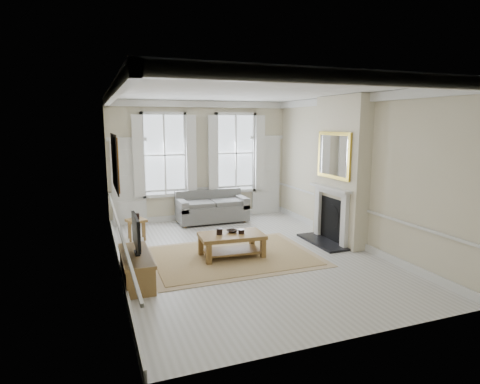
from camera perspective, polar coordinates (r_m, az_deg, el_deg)
name	(u,v)px	position (r m, az deg, el deg)	size (l,w,h in m)	color
floor	(246,255)	(8.63, 0.88, -8.98)	(7.20, 7.20, 0.00)	#B7B5AD
ceiling	(247,91)	(8.20, 0.94, 14.14)	(7.20, 7.20, 0.00)	white
back_wall	(201,161)	(11.65, -5.59, 4.44)	(5.20, 5.20, 0.00)	beige
left_wall	(114,183)	(7.70, -17.43, 1.28)	(7.20, 7.20, 0.00)	beige
right_wall	(352,171)	(9.50, 15.69, 2.91)	(7.20, 7.20, 0.00)	beige
window_left	(165,155)	(11.36, -10.68, 5.19)	(1.26, 0.20, 2.20)	#B2BCC6
window_right	(236,153)	(11.90, -0.63, 5.56)	(1.26, 0.20, 2.20)	#B2BCC6
door_left	(129,184)	(11.33, -15.55, 1.17)	(0.90, 0.08, 2.30)	silver
door_right	(266,177)	(12.36, 3.73, 2.20)	(0.90, 0.08, 2.30)	silver
painting	(115,162)	(7.95, -17.40, 4.09)	(0.05, 1.66, 1.06)	#B87C1F
chimney_breast	(341,170)	(9.56, 14.13, 3.02)	(0.35, 1.70, 3.38)	beige
hearth	(322,242)	(9.67, 11.63, -6.96)	(0.55, 1.50, 0.05)	black
fireplace	(331,212)	(9.60, 12.78, -2.77)	(0.21, 1.45, 1.33)	silver
mirror	(333,155)	(9.41, 13.14, 5.10)	(0.06, 1.26, 1.06)	gold
sofa	(212,209)	(11.43, -4.07, -2.41)	(1.95, 0.95, 0.88)	slate
side_table	(136,224)	(9.97, -14.52, -4.36)	(0.52, 0.52, 0.50)	brown
rug	(232,256)	(8.54, -1.20, -9.12)	(3.50, 2.60, 0.02)	#9E7C51
coffee_table	(232,238)	(8.41, -1.21, -6.52)	(1.38, 0.86, 0.50)	brown
ceramic_pot_a	(219,231)	(8.34, -2.95, -5.63)	(0.13, 0.13, 0.13)	black
ceramic_pot_b	(241,231)	(8.40, 0.20, -5.64)	(0.13, 0.13, 0.09)	black
bowl	(232,231)	(8.49, -1.11, -5.59)	(0.23, 0.23, 0.06)	black
tv_stand	(137,268)	(7.41, -14.50, -10.43)	(0.47, 1.45, 0.52)	brown
tv	(136,232)	(7.21, -14.55, -5.53)	(0.08, 0.90, 0.68)	black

